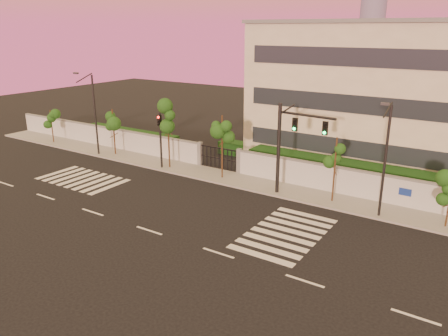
{
  "coord_description": "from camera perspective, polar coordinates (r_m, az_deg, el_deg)",
  "views": [
    {
      "loc": [
        16.77,
        -17.4,
        11.58
      ],
      "look_at": [
        1.43,
        6.0,
        2.59
      ],
      "focal_mm": 35.0,
      "sensor_mm": 36.0,
      "label": 1
    }
  ],
  "objects": [
    {
      "name": "street_tree_d",
      "position": [
        34.05,
        -0.2,
        4.63
      ],
      "size": [
        1.51,
        1.2,
        5.18
      ],
      "color": "#382314",
      "rests_on": "ground"
    },
    {
      "name": "road_markings",
      "position": [
        30.3,
        -7.13,
        -4.77
      ],
      "size": [
        57.0,
        7.62,
        0.02
      ],
      "color": "silver",
      "rests_on": "ground"
    },
    {
      "name": "street_tree_e",
      "position": [
        30.26,
        14.43,
        1.62
      ],
      "size": [
        1.39,
        1.11,
        4.67
      ],
      "color": "#382314",
      "rests_on": "ground"
    },
    {
      "name": "traffic_signal_main",
      "position": [
        30.62,
        8.59,
        3.7
      ],
      "size": [
        4.22,
        0.59,
        6.67
      ],
      "rotation": [
        0.0,
        0.0,
        -0.1
      ],
      "color": "black",
      "rests_on": "ground"
    },
    {
      "name": "perimeter_wall",
      "position": [
        35.39,
        3.53,
        0.51
      ],
      "size": [
        60.0,
        0.36,
        2.2
      ],
      "color": "silver",
      "rests_on": "ground"
    },
    {
      "name": "street_tree_a",
      "position": [
        48.8,
        -21.64,
        5.98
      ],
      "size": [
        1.32,
        1.05,
        3.55
      ],
      "color": "#382314",
      "rests_on": "ground"
    },
    {
      "name": "ground",
      "position": [
        26.8,
        -9.74,
        -8.06
      ],
      "size": [
        120.0,
        120.0,
        0.0
      ],
      "primitive_type": "plane",
      "color": "black",
      "rests_on": "ground"
    },
    {
      "name": "street_tree_c",
      "position": [
        36.86,
        -7.3,
        6.37
      ],
      "size": [
        1.62,
        1.29,
        5.93
      ],
      "color": "#382314",
      "rests_on": "ground"
    },
    {
      "name": "streetlight_west",
      "position": [
        42.32,
        -16.68,
        7.14
      ],
      "size": [
        0.47,
        1.9,
        7.91
      ],
      "color": "black",
      "rests_on": "ground"
    },
    {
      "name": "institutional_building",
      "position": [
        40.51,
        22.15,
        8.83
      ],
      "size": [
        24.4,
        12.4,
        12.25
      ],
      "color": "beige",
      "rests_on": "ground"
    },
    {
      "name": "traffic_signal_secondary",
      "position": [
        37.16,
        -8.34,
        4.46
      ],
      "size": [
        0.38,
        0.36,
        4.91
      ],
      "rotation": [
        0.0,
        0.0,
        -0.25
      ],
      "color": "black",
      "rests_on": "ground"
    },
    {
      "name": "street_tree_b",
      "position": [
        42.13,
        -14.25,
        5.88
      ],
      "size": [
        1.62,
        1.29,
        4.42
      ],
      "color": "#382314",
      "rests_on": "ground"
    },
    {
      "name": "sidewalk",
      "position": [
        34.53,
        2.1,
        -1.66
      ],
      "size": [
        60.0,
        3.0,
        0.15
      ],
      "primitive_type": "cube",
      "color": "gray",
      "rests_on": "ground"
    },
    {
      "name": "streetlight_east",
      "position": [
        28.37,
        20.29,
        1.42
      ],
      "size": [
        0.45,
        1.83,
        7.61
      ],
      "color": "black",
      "rests_on": "ground"
    },
    {
      "name": "hedge_row",
      "position": [
        37.31,
        7.03,
        0.92
      ],
      "size": [
        41.0,
        4.25,
        1.8
      ],
      "color": "#103716",
      "rests_on": "ground"
    }
  ]
}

